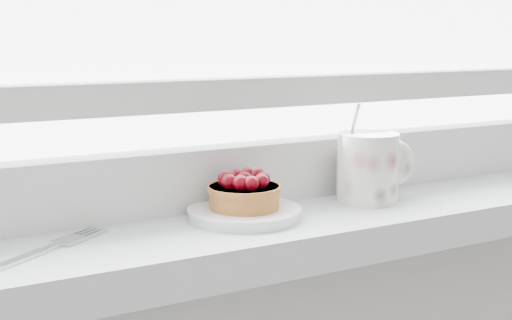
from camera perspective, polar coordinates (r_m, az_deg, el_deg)
saucer at (r=0.77m, az=-0.94°, el=-4.29°), size 0.12×0.12×0.01m
raspberry_tart at (r=0.77m, az=-0.96°, el=-2.53°), size 0.08×0.08×0.04m
floral_mug at (r=0.86m, az=9.08°, el=-0.47°), size 0.11×0.08×0.12m
fork at (r=0.68m, az=-17.51°, el=-7.23°), size 0.17×0.12×0.00m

